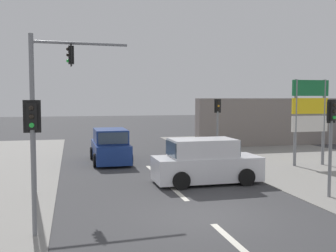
{
  "coord_description": "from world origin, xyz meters",
  "views": [
    {
      "loc": [
        -3.91,
        -11.19,
        3.6
      ],
      "look_at": [
        -0.16,
        4.0,
        2.5
      ],
      "focal_mm": 42.0,
      "sensor_mm": 36.0,
      "label": 1
    }
  ],
  "objects_px": {
    "suv_crossing_left": "(110,147)",
    "pedestal_signal_right_kerb": "(331,131)",
    "pedestal_signal_far_median": "(218,118)",
    "suv_oncoming_mid": "(205,162)",
    "shopping_plaza_sign": "(310,110)",
    "traffic_signal_mast": "(47,92)",
    "pedestal_signal_left_kerb": "(33,144)"
  },
  "relations": [
    {
      "from": "suv_crossing_left",
      "to": "pedestal_signal_right_kerb",
      "type": "bearing_deg",
      "value": -54.48
    },
    {
      "from": "pedestal_signal_far_median",
      "to": "suv_crossing_left",
      "type": "relative_size",
      "value": 0.78
    },
    {
      "from": "pedestal_signal_far_median",
      "to": "suv_oncoming_mid",
      "type": "relative_size",
      "value": 0.78
    },
    {
      "from": "pedestal_signal_right_kerb",
      "to": "suv_oncoming_mid",
      "type": "relative_size",
      "value": 0.78
    },
    {
      "from": "shopping_plaza_sign",
      "to": "traffic_signal_mast",
      "type": "bearing_deg",
      "value": -167.36
    },
    {
      "from": "pedestal_signal_left_kerb",
      "to": "pedestal_signal_far_median",
      "type": "xyz_separation_m",
      "value": [
        9.74,
        12.14,
        0.0
      ]
    },
    {
      "from": "pedestal_signal_far_median",
      "to": "suv_oncoming_mid",
      "type": "height_order",
      "value": "pedestal_signal_far_median"
    },
    {
      "from": "pedestal_signal_left_kerb",
      "to": "suv_crossing_left",
      "type": "xyz_separation_m",
      "value": [
        3.07,
        11.47,
        -1.53
      ]
    },
    {
      "from": "traffic_signal_mast",
      "to": "suv_oncoming_mid",
      "type": "height_order",
      "value": "traffic_signal_mast"
    },
    {
      "from": "suv_oncoming_mid",
      "to": "suv_crossing_left",
      "type": "height_order",
      "value": "same"
    },
    {
      "from": "pedestal_signal_left_kerb",
      "to": "shopping_plaza_sign",
      "type": "height_order",
      "value": "shopping_plaza_sign"
    },
    {
      "from": "traffic_signal_mast",
      "to": "suv_oncoming_mid",
      "type": "xyz_separation_m",
      "value": [
        6.37,
        0.15,
        -2.95
      ]
    },
    {
      "from": "pedestal_signal_far_median",
      "to": "suv_oncoming_mid",
      "type": "xyz_separation_m",
      "value": [
        -3.26,
        -7.07,
        -1.53
      ]
    },
    {
      "from": "suv_oncoming_mid",
      "to": "pedestal_signal_left_kerb",
      "type": "bearing_deg",
      "value": -142.01
    },
    {
      "from": "pedestal_signal_far_median",
      "to": "shopping_plaza_sign",
      "type": "height_order",
      "value": "shopping_plaza_sign"
    },
    {
      "from": "shopping_plaza_sign",
      "to": "suv_crossing_left",
      "type": "xyz_separation_m",
      "value": [
        -10.24,
        3.6,
        -2.1
      ]
    },
    {
      "from": "pedestal_signal_right_kerb",
      "to": "pedestal_signal_far_median",
      "type": "bearing_deg",
      "value": 91.77
    },
    {
      "from": "pedestal_signal_far_median",
      "to": "pedestal_signal_left_kerb",
      "type": "bearing_deg",
      "value": -128.75
    },
    {
      "from": "suv_oncoming_mid",
      "to": "pedestal_signal_far_median",
      "type": "bearing_deg",
      "value": 65.28
    },
    {
      "from": "traffic_signal_mast",
      "to": "suv_crossing_left",
      "type": "xyz_separation_m",
      "value": [
        2.96,
        6.56,
        -2.95
      ]
    },
    {
      "from": "shopping_plaza_sign",
      "to": "suv_oncoming_mid",
      "type": "relative_size",
      "value": 1.01
    },
    {
      "from": "pedestal_signal_right_kerb",
      "to": "pedestal_signal_left_kerb",
      "type": "relative_size",
      "value": 1.0
    },
    {
      "from": "pedestal_signal_far_median",
      "to": "pedestal_signal_right_kerb",
      "type": "bearing_deg",
      "value": -88.23
    },
    {
      "from": "traffic_signal_mast",
      "to": "shopping_plaza_sign",
      "type": "xyz_separation_m",
      "value": [
        13.2,
        2.96,
        -0.85
      ]
    },
    {
      "from": "pedestal_signal_far_median",
      "to": "shopping_plaza_sign",
      "type": "distance_m",
      "value": 5.6
    },
    {
      "from": "suv_oncoming_mid",
      "to": "pedestal_signal_right_kerb",
      "type": "bearing_deg",
      "value": -43.35
    },
    {
      "from": "pedestal_signal_right_kerb",
      "to": "pedestal_signal_left_kerb",
      "type": "xyz_separation_m",
      "value": [
        -10.06,
        -1.68,
        0.0
      ]
    },
    {
      "from": "traffic_signal_mast",
      "to": "pedestal_signal_far_median",
      "type": "bearing_deg",
      "value": 36.9
    },
    {
      "from": "pedestal_signal_far_median",
      "to": "suv_crossing_left",
      "type": "bearing_deg",
      "value": -174.29
    },
    {
      "from": "shopping_plaza_sign",
      "to": "suv_oncoming_mid",
      "type": "height_order",
      "value": "shopping_plaza_sign"
    },
    {
      "from": "traffic_signal_mast",
      "to": "pedestal_signal_left_kerb",
      "type": "height_order",
      "value": "traffic_signal_mast"
    },
    {
      "from": "traffic_signal_mast",
      "to": "suv_crossing_left",
      "type": "relative_size",
      "value": 1.32
    }
  ]
}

